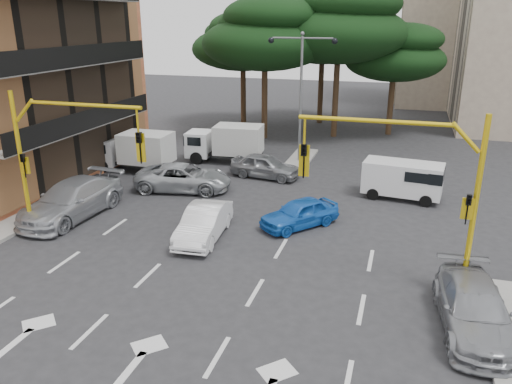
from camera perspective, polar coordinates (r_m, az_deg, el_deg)
ground at (r=17.59m, az=-6.44°, el=-10.37°), size 120.00×120.00×0.00m
median_strip at (r=31.79m, az=4.91°, el=3.54°), size 1.40×6.00×0.15m
apartment_beige_far at (r=58.34m, az=24.69°, el=17.33°), size 16.20×12.15×16.70m
pine_left_near at (r=37.36m, az=1.10°, el=17.66°), size 9.15×9.15×10.23m
pine_center at (r=38.28m, az=9.59°, el=18.48°), size 9.98×9.98×11.16m
pine_left_far at (r=42.09m, az=-1.46°, el=16.89°), size 8.32×8.32×9.30m
pine_right at (r=40.01m, az=15.71°, el=15.10°), size 7.49×7.49×8.37m
pine_back at (r=43.53m, az=7.75°, el=17.73°), size 9.15×9.15×10.23m
signal_mast_right at (r=16.66m, az=18.00°, el=1.63°), size 5.79×0.37×6.00m
signal_mast_left at (r=21.18m, az=-21.90°, el=4.83°), size 5.79×0.37×6.00m
street_lamp_center at (r=30.78m, az=5.20°, el=13.17°), size 4.16×0.36×7.77m
car_white_hatch at (r=20.70m, az=-5.99°, el=-3.53°), size 1.77×4.21×1.35m
car_blue_compact at (r=21.83m, az=5.00°, el=-2.42°), size 3.47×3.74×1.24m
car_silver_wagon at (r=24.26m, az=-20.33°, el=-0.84°), size 2.69×5.80×1.64m
car_silver_cross_a at (r=26.61m, az=-8.28°, el=1.65°), size 5.34×3.14×1.39m
car_silver_cross_b at (r=28.48m, az=1.07°, el=3.01°), size 4.20×2.14×1.37m
car_silver_parked at (r=16.16m, az=23.68°, el=-12.15°), size 2.34×4.85×1.36m
van_white at (r=26.13m, az=16.38°, el=1.31°), size 3.99×2.15×1.91m
box_truck_a at (r=30.49m, az=-13.80°, el=4.50°), size 4.80×2.05×2.35m
box_truck_b at (r=31.58m, az=-3.55°, el=5.55°), size 4.99×2.47×2.37m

